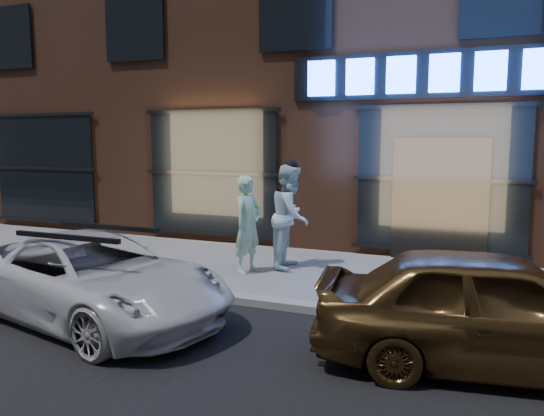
# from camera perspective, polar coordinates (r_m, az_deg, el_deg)

# --- Properties ---
(ground) EXTENTS (90.00, 90.00, 0.00)m
(ground) POSITION_cam_1_polar(r_m,az_deg,el_deg) (7.21, 14.58, -12.09)
(ground) COLOR slate
(ground) RESTS_ON ground
(curb) EXTENTS (60.00, 0.25, 0.12)m
(curb) POSITION_cam_1_polar(r_m,az_deg,el_deg) (7.19, 14.59, -11.64)
(curb) COLOR gray
(curb) RESTS_ON ground
(storefront_building) EXTENTS (30.20, 8.28, 10.30)m
(storefront_building) POSITION_cam_1_polar(r_m,az_deg,el_deg) (15.02, 19.51, 17.69)
(storefront_building) COLOR #54301E
(storefront_building) RESTS_ON ground
(man_bowtie) EXTENTS (0.55, 0.71, 1.73)m
(man_bowtie) POSITION_cam_1_polar(r_m,az_deg,el_deg) (9.43, -2.61, -1.79)
(man_bowtie) COLOR #A4D8BA
(man_bowtie) RESTS_ON ground
(man_cap) EXTENTS (0.83, 1.01, 1.92)m
(man_cap) POSITION_cam_1_polar(r_m,az_deg,el_deg) (9.80, 2.03, -0.88)
(man_cap) COLOR white
(man_cap) RESTS_ON ground
(white_suv) EXTENTS (4.39, 2.73, 1.13)m
(white_suv) POSITION_cam_1_polar(r_m,az_deg,el_deg) (7.43, -18.90, -7.11)
(white_suv) COLOR silver
(white_suv) RESTS_ON ground
(gold_sedan) EXTENTS (3.94, 2.04, 1.28)m
(gold_sedan) POSITION_cam_1_polar(r_m,az_deg,el_deg) (5.99, 23.16, -10.08)
(gold_sedan) COLOR brown
(gold_sedan) RESTS_ON ground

